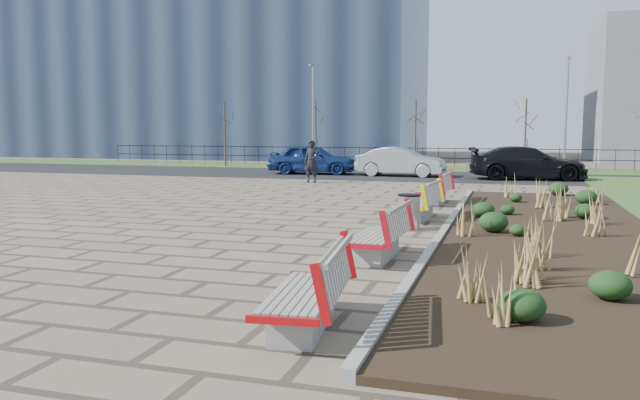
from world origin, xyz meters
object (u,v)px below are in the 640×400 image
(litter_bin, at_px, (409,212))
(lamp_west, at_px, (313,118))
(bench_c, at_px, (417,201))
(car_blue, at_px, (312,159))
(car_silver, at_px, (401,162))
(lamp_east, at_px, (566,116))
(bench_b, at_px, (376,232))
(car_black, at_px, (527,163))
(bench_a, at_px, (303,288))
(pedestrian, at_px, (312,161))
(bench_d, at_px, (434,188))

(litter_bin, xyz_separation_m, lamp_west, (-9.04, 20.81, 2.63))
(bench_c, height_order, litter_bin, bench_c)
(car_blue, relative_size, car_silver, 1.05)
(lamp_east, bearing_deg, bench_c, -104.62)
(bench_b, xyz_separation_m, litter_bin, (0.04, 3.53, -0.09))
(car_blue, bearing_deg, lamp_east, -77.12)
(bench_c, xyz_separation_m, lamp_west, (-9.00, 19.17, 2.54))
(car_black, distance_m, lamp_west, 13.13)
(bench_a, bearing_deg, bench_c, 83.35)
(bench_c, bearing_deg, bench_a, -85.15)
(bench_a, distance_m, car_silver, 24.39)
(pedestrian, distance_m, car_blue, 5.06)
(bench_b, xyz_separation_m, car_black, (3.04, 19.63, 0.29))
(bench_b, xyz_separation_m, lamp_west, (-9.00, 24.34, 2.54))
(bench_d, distance_m, lamp_west, 18.11)
(bench_a, bearing_deg, pedestrian, 100.92)
(car_silver, distance_m, lamp_west, 7.79)
(bench_c, xyz_separation_m, car_blue, (-7.69, 14.92, 0.30))
(lamp_east, bearing_deg, litter_bin, -103.41)
(car_blue, xyz_separation_m, lamp_west, (-1.31, 4.25, 2.24))
(bench_b, relative_size, car_blue, 0.46)
(bench_d, xyz_separation_m, pedestrian, (-6.17, 6.43, 0.44))
(lamp_west, bearing_deg, car_silver, -35.96)
(litter_bin, relative_size, lamp_west, 0.14)
(bench_c, distance_m, lamp_east, 19.97)
(bench_c, relative_size, pedestrian, 1.11)
(bench_b, bearing_deg, lamp_east, 80.46)
(bench_d, distance_m, lamp_east, 16.49)
(bench_c, distance_m, bench_d, 3.66)
(bench_a, relative_size, car_black, 0.39)
(car_black, bearing_deg, lamp_west, 61.03)
(litter_bin, height_order, car_blue, car_blue)
(pedestrian, relative_size, car_silver, 0.43)
(car_blue, distance_m, car_silver, 4.72)
(bench_a, height_order, bench_d, same)
(bench_a, xyz_separation_m, pedestrian, (-6.17, 19.50, 0.44))
(bench_a, relative_size, lamp_west, 0.35)
(bench_b, bearing_deg, bench_d, 92.07)
(bench_d, height_order, litter_bin, bench_d)
(lamp_west, bearing_deg, bench_a, -72.52)
(bench_a, bearing_deg, car_black, 76.08)
(bench_c, xyz_separation_m, lamp_east, (5.00, 19.17, 2.54))
(lamp_west, bearing_deg, litter_bin, -66.52)
(lamp_west, bearing_deg, bench_c, -64.85)
(bench_b, distance_m, lamp_east, 24.98)
(bench_c, height_order, pedestrian, pedestrian)
(lamp_west, bearing_deg, pedestrian, -72.69)
(bench_d, relative_size, car_silver, 0.48)
(bench_c, distance_m, car_silver, 15.10)
(bench_a, bearing_deg, car_silver, 90.36)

